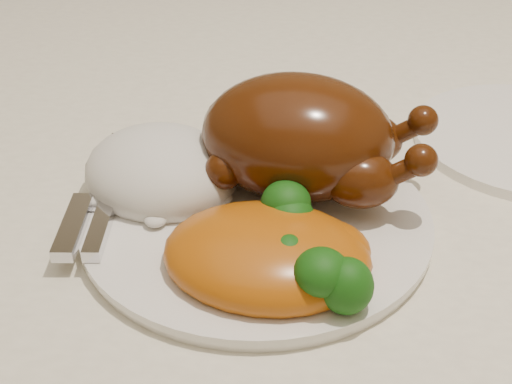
# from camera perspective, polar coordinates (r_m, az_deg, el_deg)

# --- Properties ---
(dining_table) EXTENTS (1.60, 0.90, 0.76)m
(dining_table) POSITION_cam_1_polar(r_m,az_deg,el_deg) (0.70, 5.17, -3.13)
(dining_table) COLOR brown
(dining_table) RESTS_ON floor
(tablecloth) EXTENTS (1.73, 1.03, 0.18)m
(tablecloth) POSITION_cam_1_polar(r_m,az_deg,el_deg) (0.66, 5.49, 1.94)
(tablecloth) COLOR white
(tablecloth) RESTS_ON dining_table
(dinner_plate) EXTENTS (0.30, 0.30, 0.01)m
(dinner_plate) POSITION_cam_1_polar(r_m,az_deg,el_deg) (0.53, -0.00, -2.29)
(dinner_plate) COLOR white
(dinner_plate) RESTS_ON tablecloth
(roast_chicken) EXTENTS (0.18, 0.12, 0.09)m
(roast_chicken) POSITION_cam_1_polar(r_m,az_deg,el_deg) (0.54, 3.76, 4.36)
(roast_chicken) COLOR #491F07
(roast_chicken) RESTS_ON dinner_plate
(rice_mound) EXTENTS (0.16, 0.15, 0.06)m
(rice_mound) POSITION_cam_1_polar(r_m,az_deg,el_deg) (0.56, -7.57, 1.57)
(rice_mound) COLOR white
(rice_mound) RESTS_ON dinner_plate
(mac_and_cheese) EXTENTS (0.14, 0.11, 0.06)m
(mac_and_cheese) POSITION_cam_1_polar(r_m,az_deg,el_deg) (0.47, 1.92, -4.85)
(mac_and_cheese) COLOR #B4620B
(mac_and_cheese) RESTS_ON dinner_plate
(cutlery) EXTENTS (0.04, 0.17, 0.01)m
(cutlery) POSITION_cam_1_polar(r_m,az_deg,el_deg) (0.54, -12.57, -1.08)
(cutlery) COLOR silver
(cutlery) RESTS_ON dinner_plate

